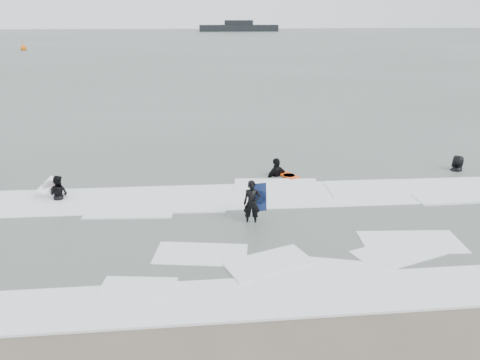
{
  "coord_description": "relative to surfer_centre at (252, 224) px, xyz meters",
  "views": [
    {
      "loc": [
        -1.27,
        -10.4,
        6.79
      ],
      "look_at": [
        0.0,
        5.0,
        1.1
      ],
      "focal_mm": 35.0,
      "sensor_mm": 36.0,
      "label": 1
    }
  ],
  "objects": [
    {
      "name": "sea",
      "position": [
        -0.28,
        76.33,
        0.06
      ],
      "size": [
        320.0,
        320.0,
        0.0
      ],
      "primitive_type": "plane",
      "color": "#47544C",
      "rests_on": "ground"
    },
    {
      "name": "vessel_horizon",
      "position": [
        10.45,
        136.25,
        1.23
      ],
      "size": [
        24.12,
        4.31,
        3.27
      ],
      "color": "black",
      "rests_on": "ground"
    },
    {
      "name": "surfer_right_near",
      "position": [
        1.56,
        4.59,
        0.0
      ],
      "size": [
        1.25,
        0.99,
        1.98
      ],
      "primitive_type": "imported",
      "rotation": [
        0.0,
        0.0,
        -2.63
      ],
      "color": "black",
      "rests_on": "ground"
    },
    {
      "name": "surfer_wading",
      "position": [
        -6.99,
        2.66,
        0.0
      ],
      "size": [
        0.9,
        0.8,
        1.54
      ],
      "primitive_type": "imported",
      "rotation": [
        0.0,
        0.0,
        2.8
      ],
      "color": "black",
      "rests_on": "ground"
    },
    {
      "name": "bodyboards",
      "position": [
        -1.71,
        2.53,
        0.5
      ],
      "size": [
        10.32,
        4.74,
        1.25
      ],
      "color": "#0E1B45",
      "rests_on": "ground"
    },
    {
      "name": "ground",
      "position": [
        -0.28,
        -3.67,
        0.0
      ],
      "size": [
        320.0,
        320.0,
        0.0
      ],
      "primitive_type": "plane",
      "color": "brown",
      "rests_on": "ground"
    },
    {
      "name": "surfer_centre",
      "position": [
        0.0,
        0.0,
        0.0
      ],
      "size": [
        0.61,
        0.44,
        1.56
      ],
      "primitive_type": "imported",
      "rotation": [
        0.0,
        0.0,
        -0.13
      ],
      "color": "black",
      "rests_on": "ground"
    },
    {
      "name": "buoy",
      "position": [
        -31.47,
        70.9,
        0.42
      ],
      "size": [
        1.0,
        1.0,
        1.65
      ],
      "color": "#D36009",
      "rests_on": "ground"
    },
    {
      "name": "surf_foam",
      "position": [
        -0.28,
        0.03,
        0.04
      ],
      "size": [
        30.03,
        9.06,
        0.09
      ],
      "color": "white",
      "rests_on": "ground"
    },
    {
      "name": "surfer_right_far",
      "position": [
        9.62,
        4.62,
        0.0
      ],
      "size": [
        1.09,
        1.05,
        1.88
      ],
      "primitive_type": "imported",
      "rotation": [
        0.0,
        0.0,
        -2.46
      ],
      "color": "black",
      "rests_on": "ground"
    }
  ]
}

